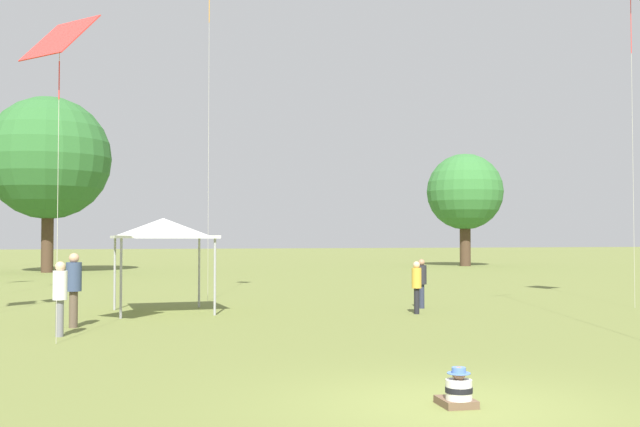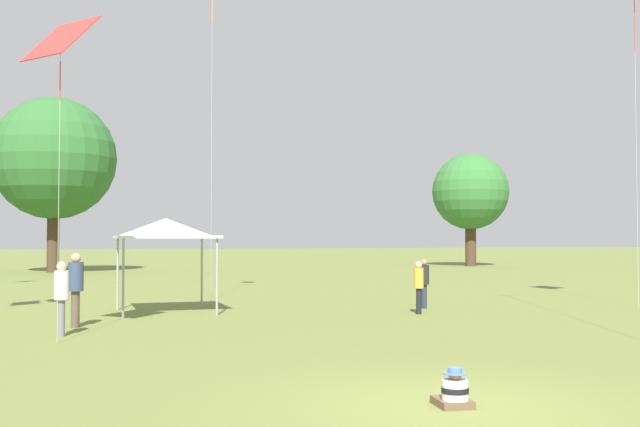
{
  "view_description": "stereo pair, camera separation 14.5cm",
  "coord_description": "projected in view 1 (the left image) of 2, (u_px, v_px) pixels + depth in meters",
  "views": [
    {
      "loc": [
        -4.58,
        -8.85,
        2.2
      ],
      "look_at": [
        0.02,
        5.9,
        2.71
      ],
      "focal_mm": 42.0,
      "sensor_mm": 36.0,
      "label": 1
    },
    {
      "loc": [
        -4.45,
        -8.89,
        2.2
      ],
      "look_at": [
        0.02,
        5.9,
        2.71
      ],
      "focal_mm": 42.0,
      "sensor_mm": 36.0,
      "label": 2
    }
  ],
  "objects": [
    {
      "name": "seated_toddler",
      "position": [
        458.0,
        391.0,
        9.75
      ],
      "size": [
        0.47,
        0.57,
        0.53
      ],
      "rotation": [
        0.0,
        0.0,
        -0.09
      ],
      "color": "brown",
      "rests_on": "ground"
    },
    {
      "name": "person_standing_0",
      "position": [
        417.0,
        282.0,
        21.74
      ],
      "size": [
        0.4,
        0.4,
        1.53
      ],
      "rotation": [
        0.0,
        0.0,
        5.65
      ],
      "color": "black",
      "rests_on": "ground"
    },
    {
      "name": "canopy_tent",
      "position": [
        163.0,
        229.0,
        22.21
      ],
      "size": [
        2.97,
        2.97,
        2.8
      ],
      "rotation": [
        0.0,
        0.0,
        0.03
      ],
      "color": "white",
      "rests_on": "ground"
    },
    {
      "name": "person_standing_4",
      "position": [
        74.0,
        283.0,
        18.39
      ],
      "size": [
        0.5,
        0.5,
        1.83
      ],
      "rotation": [
        0.0,
        0.0,
        4.27
      ],
      "color": "brown",
      "rests_on": "ground"
    },
    {
      "name": "ground_plane",
      "position": [
        453.0,
        407.0,
        9.74
      ],
      "size": [
        300.0,
        300.0,
        0.0
      ],
      "primitive_type": "plane",
      "color": "olive"
    },
    {
      "name": "distant_tree_2",
      "position": [
        48.0,
        158.0,
        48.27
      ],
      "size": [
        7.92,
        7.92,
        11.35
      ],
      "color": "#473323",
      "rests_on": "ground"
    },
    {
      "name": "kite_7",
      "position": [
        60.0,
        41.0,
        15.77
      ],
      "size": [
        1.67,
        1.72,
        6.93
      ],
      "rotation": [
        0.0,
        0.0,
        4.62
      ],
      "color": "red",
      "rests_on": "ground"
    },
    {
      "name": "distant_tree_1",
      "position": [
        465.0,
        192.0,
        59.47
      ],
      "size": [
        6.04,
        6.04,
        8.94
      ],
      "color": "#473323",
      "rests_on": "ground"
    },
    {
      "name": "person_standing_1",
      "position": [
        60.0,
        291.0,
        16.72
      ],
      "size": [
        0.36,
        0.36,
        1.68
      ],
      "rotation": [
        0.0,
        0.0,
        4.54
      ],
      "color": "slate",
      "rests_on": "ground"
    },
    {
      "name": "person_standing_3",
      "position": [
        422.0,
        279.0,
        23.49
      ],
      "size": [
        0.41,
        0.41,
        1.54
      ],
      "rotation": [
        0.0,
        0.0,
        5.11
      ],
      "color": "#282D42",
      "rests_on": "ground"
    }
  ]
}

